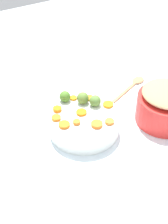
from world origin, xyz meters
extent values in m
cube|color=white|center=(0.00, 0.00, 0.01)|extent=(2.40, 2.40, 0.02)
cylinder|color=white|center=(-0.03, 0.01, 0.06)|extent=(0.25, 0.25, 0.08)
cylinder|color=red|center=(-0.33, 0.11, 0.07)|extent=(0.22, 0.22, 0.11)
cylinder|color=orange|center=(-0.10, -0.06, 0.10)|extent=(0.04, 0.04, 0.01)
cylinder|color=orange|center=(-0.13, 0.01, 0.10)|extent=(0.05, 0.05, 0.01)
cylinder|color=orange|center=(-0.04, 0.08, 0.10)|extent=(0.05, 0.05, 0.01)
cylinder|color=orange|center=(0.06, 0.03, 0.10)|extent=(0.05, 0.05, 0.01)
cylinder|color=orange|center=(-0.03, 0.00, 0.10)|extent=(0.05, 0.05, 0.01)
cylinder|color=orange|center=(0.06, -0.02, 0.10)|extent=(0.05, 0.05, 0.01)
cylinder|color=orange|center=(0.04, -0.06, 0.10)|extent=(0.04, 0.04, 0.01)
cylinder|color=orange|center=(0.01, 0.04, 0.10)|extent=(0.03, 0.03, 0.01)
cylinder|color=orange|center=(-0.08, 0.09, 0.10)|extent=(0.04, 0.04, 0.01)
cylinder|color=orange|center=(-0.04, -0.09, 0.10)|extent=(0.03, 0.03, 0.01)
sphere|color=#5C8439|center=(-0.09, -0.01, 0.12)|extent=(0.04, 0.04, 0.04)
sphere|color=#4B7A27|center=(-0.01, -0.09, 0.12)|extent=(0.04, 0.04, 0.04)
sphere|color=olive|center=(-0.06, -0.05, 0.12)|extent=(0.04, 0.04, 0.04)
cube|color=#B28053|center=(-0.28, -0.10, 0.02)|extent=(0.22, 0.10, 0.01)
ellipsoid|color=#B28053|center=(-0.40, -0.15, 0.03)|extent=(0.07, 0.07, 0.01)
camera|label=1|loc=(0.44, 0.80, 0.85)|focal=54.12mm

